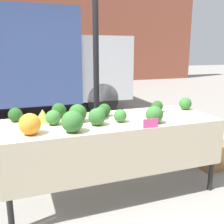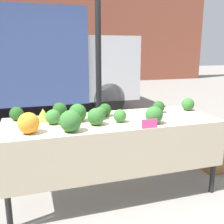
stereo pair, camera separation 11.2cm
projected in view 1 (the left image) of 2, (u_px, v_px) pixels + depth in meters
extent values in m
plane|color=gray|center=(112.00, 191.00, 2.81)|extent=(40.00, 40.00, 0.00)
cube|color=brown|center=(33.00, 14.00, 11.32)|extent=(16.00, 0.60, 6.03)
cylinder|color=black|center=(96.00, 59.00, 3.12)|extent=(0.07, 0.07, 2.73)
cube|color=#384C84|center=(0.00, 56.00, 5.89)|extent=(3.29, 2.02, 2.02)
cube|color=silver|center=(96.00, 67.00, 6.71)|extent=(1.24, 1.86, 1.45)
cylinder|color=black|center=(102.00, 99.00, 6.07)|extent=(0.75, 0.22, 0.75)
cylinder|color=black|center=(85.00, 89.00, 7.57)|extent=(0.75, 0.22, 0.75)
cube|color=beige|center=(112.00, 121.00, 2.64)|extent=(2.13, 0.79, 0.03)
cube|color=beige|center=(127.00, 157.00, 2.33)|extent=(2.13, 0.01, 0.44)
cylinder|color=black|center=(8.00, 191.00, 2.08)|extent=(0.05, 0.05, 0.76)
cylinder|color=black|center=(212.00, 157.00, 2.75)|extent=(0.05, 0.05, 0.76)
cylinder|color=black|center=(10.00, 159.00, 2.70)|extent=(0.05, 0.05, 0.76)
cylinder|color=black|center=(176.00, 137.00, 3.37)|extent=(0.05, 0.05, 0.76)
sphere|color=orange|center=(30.00, 124.00, 2.15)|extent=(0.18, 0.18, 0.18)
cone|color=#93B238|center=(43.00, 115.00, 2.55)|extent=(0.15, 0.15, 0.12)
sphere|color=#336B2D|center=(154.00, 115.00, 2.49)|extent=(0.17, 0.17, 0.17)
sphere|color=#2D6628|center=(78.00, 113.00, 2.54)|extent=(0.18, 0.18, 0.18)
sphere|color=#2D6628|center=(100.00, 113.00, 2.64)|extent=(0.13, 0.13, 0.13)
sphere|color=#336B2D|center=(72.00, 122.00, 2.21)|extent=(0.19, 0.19, 0.19)
sphere|color=#336B2D|center=(97.00, 117.00, 2.42)|extent=(0.16, 0.16, 0.16)
sphere|color=#23511E|center=(15.00, 115.00, 2.55)|extent=(0.14, 0.14, 0.14)
sphere|color=#23511E|center=(157.00, 106.00, 2.94)|extent=(0.13, 0.13, 0.13)
sphere|color=#387533|center=(53.00, 118.00, 2.43)|extent=(0.14, 0.14, 0.14)
sphere|color=#336B2D|center=(185.00, 104.00, 3.07)|extent=(0.14, 0.14, 0.14)
sphere|color=#23511E|center=(104.00, 110.00, 2.76)|extent=(0.13, 0.13, 0.13)
sphere|color=#387533|center=(120.00, 116.00, 2.53)|extent=(0.13, 0.13, 0.13)
sphere|color=#23511E|center=(59.00, 110.00, 2.71)|extent=(0.15, 0.15, 0.15)
cube|color=#EF4793|center=(151.00, 123.00, 2.35)|extent=(0.15, 0.01, 0.08)
cube|color=olive|center=(213.00, 154.00, 3.39)|extent=(0.43, 0.35, 0.32)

